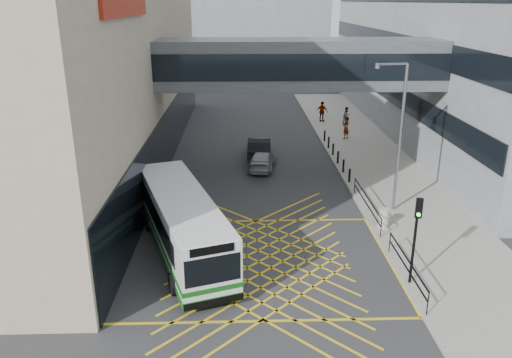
{
  "coord_description": "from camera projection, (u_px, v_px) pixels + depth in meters",
  "views": [
    {
      "loc": [
        -0.77,
        -20.21,
        11.32
      ],
      "look_at": [
        0.0,
        4.0,
        2.6
      ],
      "focal_mm": 35.0,
      "sensor_mm": 36.0,
      "label": 1
    }
  ],
  "objects": [
    {
      "name": "ground",
      "position": [
        259.0,
        262.0,
        22.86
      ],
      "size": [
        120.0,
        120.0,
        0.0
      ],
      "primitive_type": "plane",
      "color": "#333335"
    },
    {
      "name": "car_silver",
      "position": [
        262.0,
        160.0,
        35.29
      ],
      "size": [
        2.44,
        4.42,
        1.3
      ],
      "primitive_type": "imported",
      "rotation": [
        0.0,
        0.0,
        2.97
      ],
      "color": "gray",
      "rests_on": "ground"
    },
    {
      "name": "building_far",
      "position": [
        231.0,
        16.0,
        76.19
      ],
      "size": [
        28.0,
        16.0,
        18.0
      ],
      "primitive_type": "cube",
      "color": "gray",
      "rests_on": "ground"
    },
    {
      "name": "box_junction",
      "position": [
        259.0,
        262.0,
        22.86
      ],
      "size": [
        12.0,
        9.0,
        0.01
      ],
      "color": "gold",
      "rests_on": "ground"
    },
    {
      "name": "street_lamp",
      "position": [
        398.0,
        130.0,
        26.61
      ],
      "size": [
        1.85,
        0.47,
        8.14
      ],
      "rotation": [
        0.0,
        0.0,
        0.14
      ],
      "color": "slate",
      "rests_on": "pavement"
    },
    {
      "name": "bollards",
      "position": [
        335.0,
        153.0,
        36.95
      ],
      "size": [
        0.14,
        10.14,
        0.9
      ],
      "color": "black",
      "rests_on": "pavement"
    },
    {
      "name": "traffic_light",
      "position": [
        416.0,
        229.0,
        19.96
      ],
      "size": [
        0.3,
        0.46,
        3.88
      ],
      "rotation": [
        0.0,
        0.0,
        -0.24
      ],
      "color": "black",
      "rests_on": "pavement"
    },
    {
      "name": "pedestrian_a",
      "position": [
        346.0,
        128.0,
        42.24
      ],
      "size": [
        0.91,
        0.89,
        1.87
      ],
      "primitive_type": "imported",
      "rotation": [
        0.0,
        0.0,
        3.87
      ],
      "color": "gray",
      "rests_on": "pavement"
    },
    {
      "name": "car_dark",
      "position": [
        259.0,
        147.0,
        37.83
      ],
      "size": [
        2.23,
        5.2,
        1.6
      ],
      "primitive_type": "imported",
      "rotation": [
        0.0,
        0.0,
        3.1
      ],
      "color": "black",
      "rests_on": "ground"
    },
    {
      "name": "litter_bin",
      "position": [
        383.0,
        218.0,
        25.9
      ],
      "size": [
        0.56,
        0.56,
        0.97
      ],
      "primitive_type": "cylinder",
      "color": "#ADA89E",
      "rests_on": "pavement"
    },
    {
      "name": "kerb_railings",
      "position": [
        383.0,
        226.0,
        24.42
      ],
      "size": [
        0.05,
        12.54,
        1.0
      ],
      "color": "black",
      "rests_on": "pavement"
    },
    {
      "name": "skybridge",
      "position": [
        299.0,
        64.0,
        31.7
      ],
      "size": [
        20.0,
        4.1,
        3.0
      ],
      "color": "#464B50",
      "rests_on": "ground"
    },
    {
      "name": "pedestrian_c",
      "position": [
        322.0,
        112.0,
        48.2
      ],
      "size": [
        1.27,
        1.07,
        1.95
      ],
      "primitive_type": "imported",
      "rotation": [
        0.0,
        0.0,
        2.6
      ],
      "color": "gray",
      "rests_on": "pavement"
    },
    {
      "name": "pedestrian_b",
      "position": [
        347.0,
        116.0,
        47.25
      ],
      "size": [
        0.92,
        0.82,
        1.63
      ],
      "primitive_type": "imported",
      "rotation": [
        0.0,
        0.0,
        0.57
      ],
      "color": "gray",
      "rests_on": "pavement"
    },
    {
      "name": "car_white",
      "position": [
        174.0,
        205.0,
        27.44
      ],
      "size": [
        3.11,
        4.57,
        1.35
      ],
      "primitive_type": "imported",
      "rotation": [
        0.0,
        0.0,
        2.78
      ],
      "color": "white",
      "rests_on": "ground"
    },
    {
      "name": "bus",
      "position": [
        182.0,
        221.0,
        23.3
      ],
      "size": [
        5.63,
        10.67,
        2.93
      ],
      "rotation": [
        0.0,
        0.0,
        0.33
      ],
      "color": "silver",
      "rests_on": "ground"
    },
    {
      "name": "pavement",
      "position": [
        372.0,
        160.0,
        37.21
      ],
      "size": [
        6.0,
        54.0,
        0.16
      ],
      "primitive_type": "cube",
      "color": "gray",
      "rests_on": "ground"
    }
  ]
}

